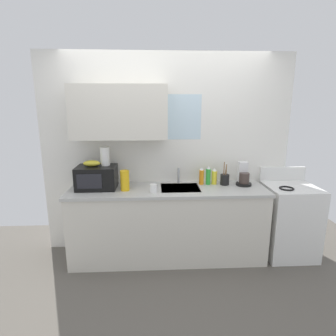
{
  "coord_description": "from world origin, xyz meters",
  "views": [
    {
      "loc": [
        -0.16,
        -3.1,
        1.87
      ],
      "look_at": [
        0.0,
        0.0,
        1.15
      ],
      "focal_mm": 28.98,
      "sensor_mm": 36.0,
      "label": 1
    }
  ],
  "objects": [
    {
      "name": "stove_range",
      "position": [
        1.52,
        0.0,
        0.46
      ],
      "size": [
        0.6,
        0.6,
        1.08
      ],
      "color": "white",
      "rests_on": "ground"
    },
    {
      "name": "utensil_crock",
      "position": [
        0.71,
        0.12,
        0.97
      ],
      "size": [
        0.11,
        0.11,
        0.29
      ],
      "color": "black",
      "rests_on": "counter_unit"
    },
    {
      "name": "dish_soap_bottle_green",
      "position": [
        0.51,
        0.14,
        1.01
      ],
      "size": [
        0.06,
        0.06,
        0.23
      ],
      "color": "green",
      "rests_on": "counter_unit"
    },
    {
      "name": "dish_soap_bottle_orange",
      "position": [
        0.43,
        0.15,
        1.0
      ],
      "size": [
        0.06,
        0.06,
        0.22
      ],
      "color": "orange",
      "rests_on": "counter_unit"
    },
    {
      "name": "microwave",
      "position": [
        -0.84,
        0.05,
        1.04
      ],
      "size": [
        0.46,
        0.35,
        0.27
      ],
      "color": "black",
      "rests_on": "counter_unit"
    },
    {
      "name": "sink_faucet",
      "position": [
        0.15,
        0.24,
        0.99
      ],
      "size": [
        0.03,
        0.03,
        0.19
      ],
      "primitive_type": "cylinder",
      "color": "#B2B5BA",
      "rests_on": "counter_unit"
    },
    {
      "name": "paper_towel_roll",
      "position": [
        -0.74,
        0.1,
        1.28
      ],
      "size": [
        0.11,
        0.11,
        0.22
      ],
      "primitive_type": "cylinder",
      "color": "white",
      "rests_on": "microwave"
    },
    {
      "name": "mug_white",
      "position": [
        -0.17,
        -0.14,
        0.95
      ],
      "size": [
        0.08,
        0.08,
        0.09
      ],
      "primitive_type": "cylinder",
      "color": "white",
      "rests_on": "counter_unit"
    },
    {
      "name": "counter_unit",
      "position": [
        0.0,
        0.0,
        0.46
      ],
      "size": [
        2.36,
        0.63,
        0.9
      ],
      "color": "silver",
      "rests_on": "ground"
    },
    {
      "name": "banana_bunch",
      "position": [
        -0.89,
        0.05,
        1.2
      ],
      "size": [
        0.2,
        0.11,
        0.07
      ],
      "primitive_type": "ellipsoid",
      "color": "gold",
      "rests_on": "microwave"
    },
    {
      "name": "ground_plane",
      "position": [
        0.0,
        -1.2,
        -0.01
      ],
      "size": [
        5.53,
        4.4,
        0.02
      ],
      "primitive_type": "cube",
      "color": "#59544C"
    },
    {
      "name": "cereal_canister",
      "position": [
        -0.5,
        -0.05,
        1.02
      ],
      "size": [
        0.1,
        0.1,
        0.24
      ],
      "primitive_type": "cylinder",
      "color": "gold",
      "rests_on": "counter_unit"
    },
    {
      "name": "coffee_maker",
      "position": [
        0.94,
        0.11,
        1.0
      ],
      "size": [
        0.19,
        0.21,
        0.28
      ],
      "color": "black",
      "rests_on": "counter_unit"
    },
    {
      "name": "kitchen_wall_assembly",
      "position": [
        -0.12,
        0.3,
        1.37
      ],
      "size": [
        3.13,
        0.42,
        2.5
      ],
      "color": "white",
      "rests_on": "ground"
    },
    {
      "name": "dish_soap_bottle_yellow",
      "position": [
        0.59,
        0.15,
        0.99
      ],
      "size": [
        0.07,
        0.07,
        0.2
      ],
      "color": "yellow",
      "rests_on": "counter_unit"
    }
  ]
}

